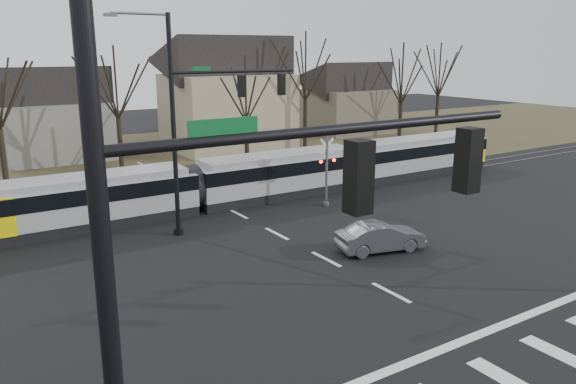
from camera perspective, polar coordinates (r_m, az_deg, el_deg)
ground at (r=19.91m, az=14.42°, el=-11.89°), size 140.00×140.00×0.00m
grass_verge at (r=46.73m, az=-15.41°, el=3.15°), size 140.00×28.00×0.01m
crosswalk at (r=17.80m, az=24.19°, el=-16.08°), size 27.00×2.60×0.01m
stop_line at (r=18.88m, az=18.51°, el=-13.70°), size 28.00×0.35×0.01m
lane_dashes at (r=32.15m, az=-6.74°, el=-1.36°), size 0.18×30.00×0.01m
rail_pair at (r=31.97m, az=-6.59°, el=-1.40°), size 90.00×1.52×0.06m
tram at (r=33.57m, az=-1.00°, el=1.92°), size 34.69×2.58×2.63m
sedan at (r=25.00m, az=9.38°, el=-4.53°), size 3.08×4.52×1.29m
signal_pole_near_left at (r=7.26m, az=-5.43°, el=-9.66°), size 9.28×0.44×10.20m
signal_pole_far at (r=26.94m, az=-8.43°, el=7.90°), size 9.28×0.44×10.20m
rail_crossing_signal at (r=31.54m, az=3.94°, el=1.92°), size 1.08×0.36×4.00m
tree_row at (r=41.09m, az=-10.62°, el=8.99°), size 59.20×7.20×10.00m
house_b at (r=48.88m, az=-22.80°, el=7.73°), size 8.64×7.56×7.65m
house_c at (r=50.31m, az=-6.22°, el=10.35°), size 10.80×8.64×10.10m
house_d at (r=60.18m, az=5.99°, el=9.79°), size 8.64×7.56×7.65m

